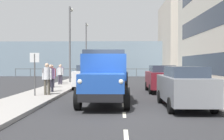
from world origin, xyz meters
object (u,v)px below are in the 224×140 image
object	(u,v)px
truck_vintage_blue	(104,78)
pedestrian_strolling	(60,73)
pedestrian_couple_b	(51,76)
pedestrian_in_dark_coat	(61,72)
car_maroon_kerbside_1	(161,78)
street_sign	(35,66)
pedestrian_near_railing	(52,74)
car_grey_kerbside_near	(184,86)
car_white_oppositeside_0	(88,76)
pedestrian_couple_a	(47,76)
lamp_post_promenade	(70,38)
lamp_post_far	(86,45)

from	to	relation	value
truck_vintage_blue	pedestrian_strolling	xyz separation A→B (m)	(4.14, -10.24, -0.11)
pedestrian_couple_b	pedestrian_in_dark_coat	distance (m)	7.81
car_maroon_kerbside_1	street_sign	bearing A→B (deg)	25.27
pedestrian_couple_b	pedestrian_near_railing	size ratio (longest dim) A/B	1.02
car_grey_kerbside_near	car_white_oppositeside_0	distance (m)	10.06
car_white_oppositeside_0	pedestrian_strolling	world-z (taller)	pedestrian_strolling
street_sign	pedestrian_near_railing	bearing A→B (deg)	-86.70
car_maroon_kerbside_1	pedestrian_strolling	world-z (taller)	pedestrian_strolling
car_grey_kerbside_near	pedestrian_couple_a	world-z (taller)	pedestrian_couple_a
car_maroon_kerbside_1	lamp_post_promenade	world-z (taller)	lamp_post_promenade
car_white_oppositeside_0	pedestrian_couple_b	distance (m)	4.25
pedestrian_strolling	pedestrian_in_dark_coat	size ratio (longest dim) A/B	0.97
lamp_post_far	pedestrian_strolling	bearing A→B (deg)	87.98
car_maroon_kerbside_1	car_white_oppositeside_0	size ratio (longest dim) A/B	0.94
pedestrian_near_railing	lamp_post_far	bearing A→B (deg)	-91.45
car_white_oppositeside_0	car_maroon_kerbside_1	bearing A→B (deg)	154.46
pedestrian_near_railing	pedestrian_in_dark_coat	size ratio (longest dim) A/B	0.98
pedestrian_couple_a	pedestrian_near_railing	bearing A→B (deg)	-79.73
pedestrian_couple_a	pedestrian_in_dark_coat	world-z (taller)	pedestrian_couple_a
lamp_post_promenade	car_white_oppositeside_0	bearing A→B (deg)	113.54
car_white_oppositeside_0	pedestrian_couple_b	world-z (taller)	pedestrian_couple_b
pedestrian_in_dark_coat	pedestrian_couple_a	bearing A→B (deg)	97.54
car_grey_kerbside_near	pedestrian_couple_b	bearing A→B (deg)	-35.98
lamp_post_far	car_grey_kerbside_near	bearing A→B (deg)	105.80
car_white_oppositeside_0	street_sign	bearing A→B (deg)	69.43
lamp_post_promenade	street_sign	bearing A→B (deg)	90.12
car_maroon_kerbside_1	pedestrian_couple_a	bearing A→B (deg)	24.77
pedestrian_near_railing	street_sign	distance (m)	5.05
car_maroon_kerbside_1	pedestrian_couple_a	size ratio (longest dim) A/B	2.23
pedestrian_couple_a	pedestrian_strolling	bearing A→B (deg)	-83.16
pedestrian_strolling	pedestrian_couple_b	bearing A→B (deg)	96.94
car_grey_kerbside_near	pedestrian_couple_b	distance (m)	8.34
pedestrian_couple_b	pedestrian_strolling	bearing A→B (deg)	-83.06
lamp_post_far	pedestrian_couple_b	bearing A→B (deg)	90.72
car_maroon_kerbside_1	pedestrian_strolling	size ratio (longest dim) A/B	2.43
pedestrian_couple_b	street_sign	world-z (taller)	street_sign
pedestrian_near_railing	street_sign	size ratio (longest dim) A/B	0.71
truck_vintage_blue	car_maroon_kerbside_1	bearing A→B (deg)	-120.46
car_white_oppositeside_0	pedestrian_strolling	distance (m)	3.33
car_grey_kerbside_near	pedestrian_couple_a	distance (m)	7.38
truck_vintage_blue	pedestrian_couple_b	distance (m)	5.41
car_maroon_kerbside_1	car_white_oppositeside_0	world-z (taller)	same
truck_vintage_blue	pedestrian_in_dark_coat	bearing A→B (deg)	-69.53
car_maroon_kerbside_1	street_sign	distance (m)	7.92
car_maroon_kerbside_1	pedestrian_in_dark_coat	bearing A→B (deg)	-38.77
car_maroon_kerbside_1	pedestrian_near_railing	bearing A→B (deg)	-12.45
car_white_oppositeside_0	pedestrian_strolling	bearing A→B (deg)	-41.04
pedestrian_couple_b	lamp_post_far	distance (m)	20.06
truck_vintage_blue	car_maroon_kerbside_1	xyz separation A→B (m)	(-3.34, -5.68, -0.29)
pedestrian_strolling	car_maroon_kerbside_1	bearing A→B (deg)	148.64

